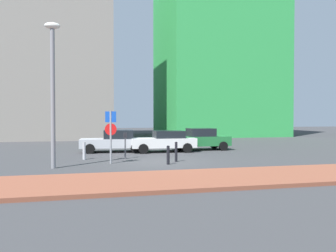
% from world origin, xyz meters
% --- Properties ---
extents(ground_plane, '(120.00, 120.00, 0.00)m').
position_xyz_m(ground_plane, '(0.00, 0.00, 0.00)').
color(ground_plane, '#38383A').
extents(sidewalk_brick, '(40.00, 3.77, 0.14)m').
position_xyz_m(sidewalk_brick, '(0.00, -5.56, 0.07)').
color(sidewalk_brick, brown).
rests_on(sidewalk_brick, ground).
extents(parked_car_silver, '(4.45, 2.20, 1.49)m').
position_xyz_m(parked_car_silver, '(-1.94, 5.72, 0.76)').
color(parked_car_silver, '#B7BABF').
rests_on(parked_car_silver, ground).
extents(parked_car_white, '(4.35, 1.99, 1.44)m').
position_xyz_m(parked_car_white, '(1.36, 5.02, 0.75)').
color(parked_car_white, white).
rests_on(parked_car_white, ground).
extents(parked_car_green, '(4.16, 1.95, 1.56)m').
position_xyz_m(parked_car_green, '(4.20, 5.77, 0.79)').
color(parked_car_green, '#237238').
rests_on(parked_car_green, ground).
extents(parking_sign_post, '(0.58, 0.20, 2.67)m').
position_xyz_m(parking_sign_post, '(-2.57, -0.08, 1.67)').
color(parking_sign_post, gray).
rests_on(parking_sign_post, ground).
extents(parking_meter, '(0.18, 0.14, 1.48)m').
position_xyz_m(parking_meter, '(-1.64, 1.80, 0.96)').
color(parking_meter, '#4C4C51').
rests_on(parking_meter, ground).
extents(street_lamp, '(0.70, 0.36, 6.65)m').
position_xyz_m(street_lamp, '(-5.24, -1.08, 3.94)').
color(street_lamp, gray).
rests_on(street_lamp, ground).
extents(traffic_bollard_near, '(0.14, 0.14, 1.05)m').
position_xyz_m(traffic_bollard_near, '(0.83, -0.13, 0.52)').
color(traffic_bollard_near, black).
rests_on(traffic_bollard_near, ground).
extents(traffic_bollard_mid, '(0.15, 0.15, 0.93)m').
position_xyz_m(traffic_bollard_mid, '(0.18, -1.03, 0.47)').
color(traffic_bollard_mid, black).
rests_on(traffic_bollard_mid, ground).
extents(traffic_bollard_far, '(0.17, 0.17, 0.97)m').
position_xyz_m(traffic_bollard_far, '(-3.90, 1.95, 0.49)').
color(traffic_bollard_far, '#B7B7BC').
rests_on(traffic_bollard_far, ground).
extents(building_colorful_midrise, '(14.57, 13.47, 25.91)m').
position_xyz_m(building_colorful_midrise, '(13.15, 25.51, 12.96)').
color(building_colorful_midrise, green).
rests_on(building_colorful_midrise, ground).
extents(building_under_construction, '(11.66, 15.90, 22.28)m').
position_xyz_m(building_under_construction, '(-6.90, 25.52, 11.14)').
color(building_under_construction, gray).
rests_on(building_under_construction, ground).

